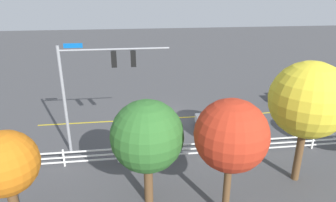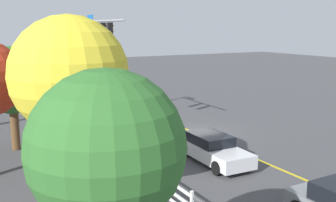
{
  "view_description": "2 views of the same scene",
  "coord_description": "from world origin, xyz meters",
  "px_view_note": "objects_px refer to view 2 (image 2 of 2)",
  "views": [
    {
      "loc": [
        2.54,
        22.59,
        10.2
      ],
      "look_at": [
        -0.34,
        0.97,
        1.93
      ],
      "focal_mm": 31.76,
      "sensor_mm": 36.0,
      "label": 1
    },
    {
      "loc": [
        -19.71,
        12.82,
        6.41
      ],
      "look_at": [
        0.19,
        1.83,
        2.15
      ],
      "focal_mm": 42.2,
      "sensor_mm": 36.0,
      "label": 2
    }
  ],
  "objects_px": {
    "tree_0": "(70,76)",
    "tree_2": "(11,81)",
    "tree_1": "(107,149)",
    "car_2": "(212,148)"
  },
  "relations": [
    {
      "from": "tree_0",
      "to": "tree_2",
      "type": "xyz_separation_m",
      "value": [
        8.42,
        0.8,
        -1.1
      ]
    },
    {
      "from": "tree_1",
      "to": "tree_2",
      "type": "bearing_deg",
      "value": -1.02
    },
    {
      "from": "car_2",
      "to": "tree_0",
      "type": "relative_size",
      "value": 0.68
    },
    {
      "from": "car_2",
      "to": "tree_2",
      "type": "xyz_separation_m",
      "value": [
        6.59,
        8.01,
        3.05
      ]
    },
    {
      "from": "tree_2",
      "to": "tree_1",
      "type": "bearing_deg",
      "value": 178.98
    },
    {
      "from": "tree_1",
      "to": "car_2",
      "type": "bearing_deg",
      "value": -45.14
    },
    {
      "from": "car_2",
      "to": "tree_1",
      "type": "xyz_separation_m",
      "value": [
        -8.23,
        8.27,
        3.51
      ]
    },
    {
      "from": "car_2",
      "to": "tree_2",
      "type": "bearing_deg",
      "value": -127.95
    },
    {
      "from": "car_2",
      "to": "tree_2",
      "type": "distance_m",
      "value": 10.81
    },
    {
      "from": "tree_0",
      "to": "tree_1",
      "type": "bearing_deg",
      "value": 170.58
    }
  ]
}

